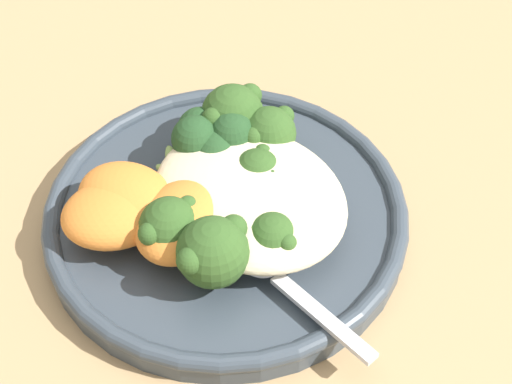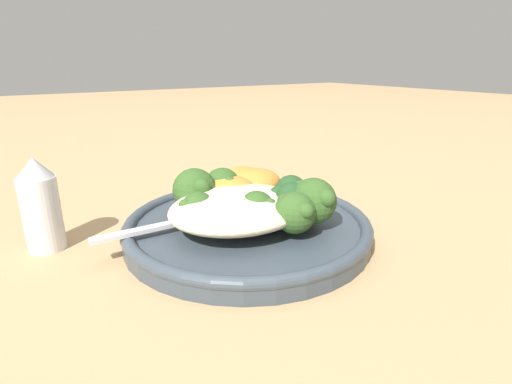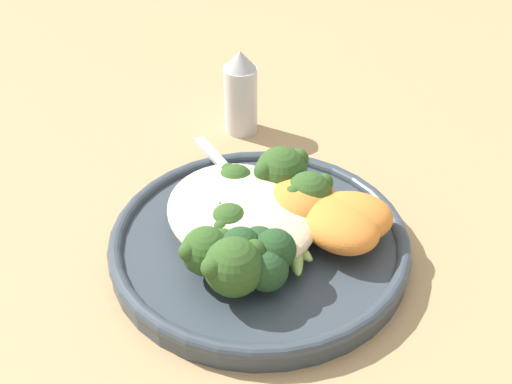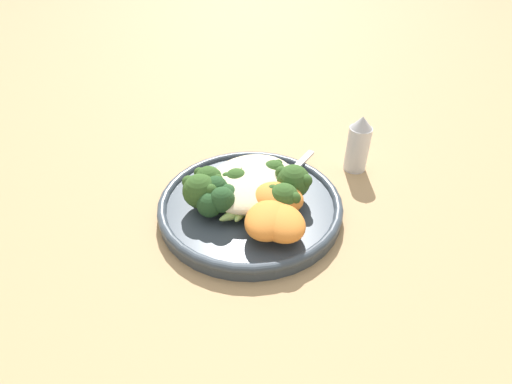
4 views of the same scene
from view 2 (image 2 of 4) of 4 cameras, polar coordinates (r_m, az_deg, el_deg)
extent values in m
plane|color=tan|center=(0.41, 0.00, -5.66)|extent=(4.00, 4.00, 0.00)
cylinder|color=#38424C|center=(0.40, -1.20, -5.40)|extent=(0.24, 0.24, 0.02)
torus|color=#38424C|center=(0.39, -1.20, -4.33)|extent=(0.24, 0.24, 0.01)
ellipsoid|color=beige|center=(0.37, -2.50, -2.26)|extent=(0.13, 0.11, 0.03)
ellipsoid|color=#8EB25B|center=(0.41, -0.86, -0.94)|extent=(0.05, 0.06, 0.02)
sphere|color=#335623|center=(0.42, -4.81, 0.88)|extent=(0.04, 0.04, 0.04)
sphere|color=#335623|center=(0.43, -5.79, 2.23)|extent=(0.01, 0.01, 0.01)
sphere|color=#335623|center=(0.41, -3.81, 1.25)|extent=(0.01, 0.01, 0.01)
ellipsoid|color=#8EB25B|center=(0.41, -1.25, -1.32)|extent=(0.10, 0.06, 0.02)
sphere|color=#335623|center=(0.40, -8.77, 0.28)|extent=(0.04, 0.04, 0.04)
sphere|color=#335623|center=(0.42, -9.82, 1.90)|extent=(0.02, 0.02, 0.02)
sphere|color=#335623|center=(0.39, -7.74, 0.71)|extent=(0.02, 0.02, 0.02)
ellipsoid|color=#8EB25B|center=(0.39, -1.58, -2.04)|extent=(0.10, 0.03, 0.02)
sphere|color=#335623|center=(0.36, -7.95, -2.61)|extent=(0.03, 0.03, 0.03)
sphere|color=#335623|center=(0.37, -7.85, -1.12)|extent=(0.01, 0.01, 0.01)
sphere|color=#335623|center=(0.36, -9.79, -2.16)|extent=(0.01, 0.01, 0.01)
sphere|color=#335623|center=(0.36, -6.32, -2.10)|extent=(0.01, 0.01, 0.01)
ellipsoid|color=#8EB25B|center=(0.40, 0.86, -1.98)|extent=(0.06, 0.06, 0.02)
sphere|color=#335623|center=(0.36, 0.09, -2.43)|extent=(0.03, 0.03, 0.03)
sphere|color=#335623|center=(0.37, -0.03, -0.88)|extent=(0.01, 0.01, 0.01)
sphere|color=#335623|center=(0.35, -1.66, -1.95)|extent=(0.01, 0.01, 0.01)
sphere|color=#335623|center=(0.36, 1.97, -1.88)|extent=(0.01, 0.01, 0.01)
ellipsoid|color=#8EB25B|center=(0.39, 2.51, -2.21)|extent=(0.04, 0.09, 0.02)
sphere|color=#335623|center=(0.35, 5.09, -3.09)|extent=(0.04, 0.04, 0.04)
sphere|color=#335623|center=(0.36, 3.68, -1.42)|extent=(0.01, 0.01, 0.01)
sphere|color=#335623|center=(0.34, 6.65, -2.81)|extent=(0.01, 0.01, 0.01)
ellipsoid|color=#8EB25B|center=(0.40, 3.16, -1.60)|extent=(0.04, 0.09, 0.02)
sphere|color=#335623|center=(0.37, 8.17, -1.30)|extent=(0.04, 0.04, 0.04)
sphere|color=#335623|center=(0.38, 6.54, 0.49)|extent=(0.02, 0.02, 0.02)
sphere|color=#335623|center=(0.36, 10.01, -0.91)|extent=(0.02, 0.02, 0.02)
ellipsoid|color=orange|center=(0.41, -4.04, 0.14)|extent=(0.07, 0.08, 0.03)
ellipsoid|color=orange|center=(0.45, -1.71, 1.56)|extent=(0.08, 0.09, 0.03)
ellipsoid|color=orange|center=(0.44, -0.56, 1.31)|extent=(0.07, 0.06, 0.03)
sphere|color=#234723|center=(0.39, 7.13, -0.97)|extent=(0.03, 0.03, 0.03)
sphere|color=#234723|center=(0.40, 5.02, 0.15)|extent=(0.03, 0.03, 0.03)
sphere|color=#234723|center=(0.39, 3.73, -1.30)|extent=(0.03, 0.03, 0.03)
sphere|color=#234723|center=(0.37, 5.16, -1.04)|extent=(0.03, 0.03, 0.03)
sphere|color=#234723|center=(0.38, 7.29, -1.73)|extent=(0.03, 0.03, 0.03)
cube|color=silver|center=(0.37, -16.72, -5.44)|extent=(0.08, 0.01, 0.00)
ellipsoid|color=silver|center=(0.38, -8.53, -3.44)|extent=(0.04, 0.03, 0.01)
cylinder|color=silver|center=(0.41, -28.24, -2.77)|extent=(0.03, 0.03, 0.07)
cone|color=#B2B2B7|center=(0.40, -29.18, 3.10)|extent=(0.03, 0.03, 0.02)
camera|label=1|loc=(0.62, -50.41, 39.10)|focal=60.00mm
camera|label=3|loc=(0.60, 55.57, 33.23)|focal=50.00mm
camera|label=4|loc=(0.77, 13.93, 31.26)|focal=28.00mm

